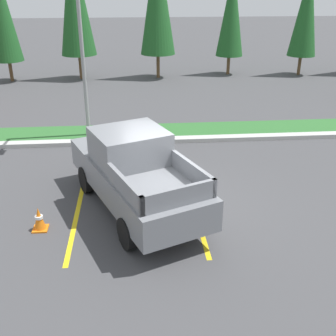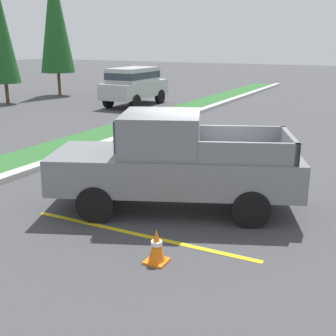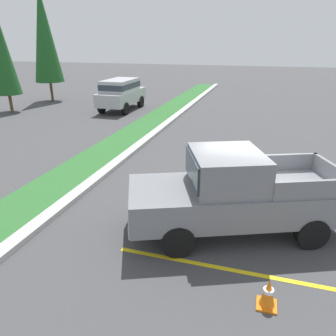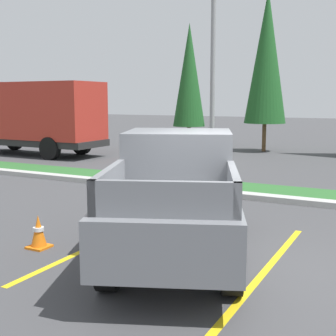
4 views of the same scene
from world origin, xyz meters
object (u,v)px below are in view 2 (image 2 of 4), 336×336
pickup_truck_main (173,163)px  suv_distant (134,83)px  cypress_tree_far_right (55,17)px  traffic_cone (157,246)px  cypress_tree_rightmost (1,34)px

pickup_truck_main → suv_distant: same height
cypress_tree_far_right → traffic_cone: size_ratio=14.03×
suv_distant → traffic_cone: 18.55m
traffic_cone → pickup_truck_main: bearing=20.5°
cypress_tree_far_right → suv_distant: bearing=-104.8°
cypress_tree_rightmost → pickup_truck_main: bearing=-123.5°
pickup_truck_main → cypress_tree_rightmost: bearing=56.5°
pickup_truck_main → cypress_tree_far_right: cypress_tree_far_right is taller
pickup_truck_main → cypress_tree_rightmost: (10.60, 16.03, 2.85)m
cypress_tree_rightmost → traffic_cone: cypress_tree_rightmost is taller
cypress_tree_far_right → traffic_cone: 24.72m
cypress_tree_far_right → traffic_cone: (-17.45, -16.88, -4.67)m
pickup_truck_main → suv_distant: (13.29, 9.08, 0.20)m
suv_distant → cypress_tree_rightmost: 7.91m
cypress_tree_rightmost → traffic_cone: size_ratio=11.00×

